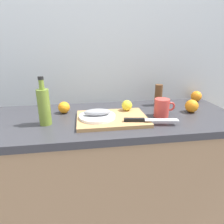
{
  "coord_description": "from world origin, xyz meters",
  "views": [
    {
      "loc": [
        0.07,
        -1.09,
        1.31
      ],
      "look_at": [
        0.22,
        -0.06,
        0.95
      ],
      "focal_mm": 31.35,
      "sensor_mm": 36.0,
      "label": 1
    }
  ],
  "objects_px": {
    "cutting_board": "(112,119)",
    "olive_oil_bottle": "(44,106)",
    "lemon_0": "(127,105)",
    "coffee_mug_0": "(162,108)",
    "orange_0": "(191,106)",
    "chef_knife": "(144,120)",
    "white_plate": "(97,116)",
    "fish_fillet": "(97,112)",
    "pepper_mill": "(158,95)"
  },
  "relations": [
    {
      "from": "cutting_board",
      "to": "olive_oil_bottle",
      "type": "relative_size",
      "value": 1.52
    },
    {
      "from": "lemon_0",
      "to": "coffee_mug_0",
      "type": "bearing_deg",
      "value": -22.47
    },
    {
      "from": "lemon_0",
      "to": "orange_0",
      "type": "height_order",
      "value": "lemon_0"
    },
    {
      "from": "olive_oil_bottle",
      "to": "coffee_mug_0",
      "type": "bearing_deg",
      "value": 2.07
    },
    {
      "from": "chef_knife",
      "to": "orange_0",
      "type": "xyz_separation_m",
      "value": [
        0.36,
        0.16,
        0.01
      ]
    },
    {
      "from": "chef_knife",
      "to": "coffee_mug_0",
      "type": "distance_m",
      "value": 0.19
    },
    {
      "from": "cutting_board",
      "to": "orange_0",
      "type": "xyz_separation_m",
      "value": [
        0.52,
        0.07,
        0.03
      ]
    },
    {
      "from": "olive_oil_bottle",
      "to": "orange_0",
      "type": "bearing_deg",
      "value": 4.67
    },
    {
      "from": "lemon_0",
      "to": "white_plate",
      "type": "bearing_deg",
      "value": -152.59
    },
    {
      "from": "coffee_mug_0",
      "to": "lemon_0",
      "type": "bearing_deg",
      "value": 157.53
    },
    {
      "from": "fish_fillet",
      "to": "pepper_mill",
      "type": "xyz_separation_m",
      "value": [
        0.45,
        0.24,
        0.02
      ]
    },
    {
      "from": "white_plate",
      "to": "olive_oil_bottle",
      "type": "relative_size",
      "value": 0.79
    },
    {
      "from": "cutting_board",
      "to": "chef_knife",
      "type": "bearing_deg",
      "value": -30.26
    },
    {
      "from": "cutting_board",
      "to": "pepper_mill",
      "type": "bearing_deg",
      "value": 33.42
    },
    {
      "from": "coffee_mug_0",
      "to": "pepper_mill",
      "type": "xyz_separation_m",
      "value": [
        0.06,
        0.22,
        0.02
      ]
    },
    {
      "from": "fish_fillet",
      "to": "pepper_mill",
      "type": "height_order",
      "value": "pepper_mill"
    },
    {
      "from": "fish_fillet",
      "to": "cutting_board",
      "type": "bearing_deg",
      "value": -1.53
    },
    {
      "from": "cutting_board",
      "to": "coffee_mug_0",
      "type": "bearing_deg",
      "value": 3.96
    },
    {
      "from": "white_plate",
      "to": "orange_0",
      "type": "height_order",
      "value": "orange_0"
    },
    {
      "from": "lemon_0",
      "to": "pepper_mill",
      "type": "bearing_deg",
      "value": 28.48
    },
    {
      "from": "chef_knife",
      "to": "lemon_0",
      "type": "distance_m",
      "value": 0.2
    },
    {
      "from": "lemon_0",
      "to": "coffee_mug_0",
      "type": "height_order",
      "value": "coffee_mug_0"
    },
    {
      "from": "fish_fillet",
      "to": "coffee_mug_0",
      "type": "bearing_deg",
      "value": 2.78
    },
    {
      "from": "cutting_board",
      "to": "white_plate",
      "type": "xyz_separation_m",
      "value": [
        -0.08,
        0.0,
        0.02
      ]
    },
    {
      "from": "white_plate",
      "to": "chef_knife",
      "type": "height_order",
      "value": "chef_knife"
    },
    {
      "from": "cutting_board",
      "to": "pepper_mill",
      "type": "xyz_separation_m",
      "value": [
        0.37,
        0.24,
        0.06
      ]
    },
    {
      "from": "fish_fillet",
      "to": "lemon_0",
      "type": "xyz_separation_m",
      "value": [
        0.19,
        0.1,
        -0.0
      ]
    },
    {
      "from": "olive_oil_bottle",
      "to": "pepper_mill",
      "type": "distance_m",
      "value": 0.77
    },
    {
      "from": "cutting_board",
      "to": "orange_0",
      "type": "bearing_deg",
      "value": 7.57
    },
    {
      "from": "cutting_board",
      "to": "fish_fillet",
      "type": "xyz_separation_m",
      "value": [
        -0.08,
        0.0,
        0.04
      ]
    },
    {
      "from": "lemon_0",
      "to": "coffee_mug_0",
      "type": "distance_m",
      "value": 0.21
    },
    {
      "from": "chef_knife",
      "to": "coffee_mug_0",
      "type": "xyz_separation_m",
      "value": [
        0.14,
        0.11,
        0.03
      ]
    },
    {
      "from": "cutting_board",
      "to": "olive_oil_bottle",
      "type": "bearing_deg",
      "value": -179.52
    },
    {
      "from": "lemon_0",
      "to": "olive_oil_bottle",
      "type": "xyz_separation_m",
      "value": [
        -0.47,
        -0.11,
        0.05
      ]
    },
    {
      "from": "white_plate",
      "to": "olive_oil_bottle",
      "type": "distance_m",
      "value": 0.29
    },
    {
      "from": "fish_fillet",
      "to": "chef_knife",
      "type": "xyz_separation_m",
      "value": [
        0.24,
        -0.1,
        -0.02
      ]
    },
    {
      "from": "orange_0",
      "to": "fish_fillet",
      "type": "bearing_deg",
      "value": -173.67
    },
    {
      "from": "olive_oil_bottle",
      "to": "orange_0",
      "type": "xyz_separation_m",
      "value": [
        0.88,
        0.07,
        -0.06
      ]
    },
    {
      "from": "coffee_mug_0",
      "to": "orange_0",
      "type": "relative_size",
      "value": 1.57
    },
    {
      "from": "cutting_board",
      "to": "pepper_mill",
      "type": "distance_m",
      "value": 0.44
    },
    {
      "from": "chef_knife",
      "to": "lemon_0",
      "type": "height_order",
      "value": "lemon_0"
    },
    {
      "from": "fish_fillet",
      "to": "chef_knife",
      "type": "relative_size",
      "value": 0.52
    },
    {
      "from": "fish_fillet",
      "to": "pepper_mill",
      "type": "relative_size",
      "value": 1.03
    },
    {
      "from": "lemon_0",
      "to": "olive_oil_bottle",
      "type": "bearing_deg",
      "value": -167.45
    },
    {
      "from": "coffee_mug_0",
      "to": "olive_oil_bottle",
      "type": "bearing_deg",
      "value": -177.93
    },
    {
      "from": "coffee_mug_0",
      "to": "orange_0",
      "type": "height_order",
      "value": "coffee_mug_0"
    },
    {
      "from": "fish_fillet",
      "to": "coffee_mug_0",
      "type": "relative_size",
      "value": 1.19
    },
    {
      "from": "cutting_board",
      "to": "white_plate",
      "type": "relative_size",
      "value": 1.94
    },
    {
      "from": "orange_0",
      "to": "white_plate",
      "type": "bearing_deg",
      "value": -173.67
    },
    {
      "from": "cutting_board",
      "to": "coffee_mug_0",
      "type": "distance_m",
      "value": 0.31
    }
  ]
}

